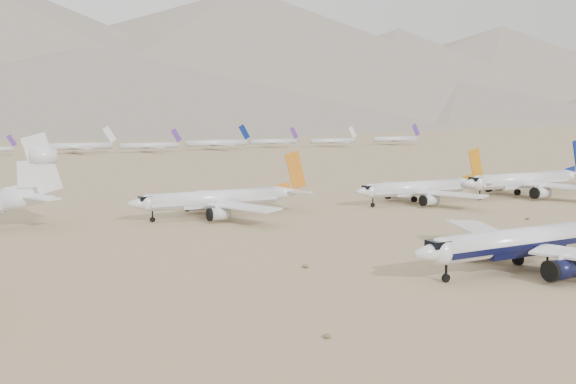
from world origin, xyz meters
name	(u,v)px	position (x,y,z in m)	size (l,w,h in m)	color
ground	(511,266)	(0.00, 0.00, 0.00)	(7000.00, 7000.00, 0.00)	olive
main_airliner	(536,240)	(2.14, -2.89, 4.55)	(46.87, 45.78, 16.54)	silver
row2_navy_widebody	(527,180)	(71.55, 61.14, 4.75)	(47.77, 46.72, 17.00)	silver
row2_gold_tail	(422,188)	(34.29, 64.13, 4.15)	(41.63, 40.72, 14.82)	silver
row2_orange_tail	(222,199)	(-23.15, 68.30, 4.30)	(42.94, 42.00, 15.32)	silver
distant_storage_row	(68,147)	(-18.00, 324.50, 4.48)	(521.06, 62.65, 16.24)	silver
mountain_range	(14,44)	(70.18, 1648.01, 190.32)	(7354.00, 3024.00, 470.00)	slate
foothills	(283,92)	(526.68, 1100.00, 67.15)	(4637.50, 1395.00, 155.00)	slate
desert_scrub	(503,336)	(-26.91, -24.06, 0.28)	(219.83, 121.67, 0.63)	brown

